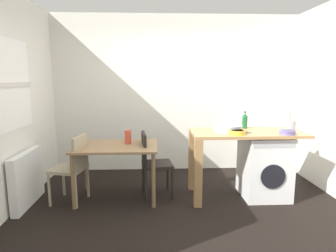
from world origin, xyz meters
The scene contains 16 objects.
ground_plane centered at (0.00, 0.00, 0.00)m, with size 5.46×5.46×0.00m, color black.
wall_back centered at (0.00, 1.75, 1.35)m, with size 4.60×0.10×2.70m, color silver.
radiator centered at (-2.02, 0.30, 0.35)m, with size 0.10×0.80×0.70m, color white.
dining_table centered at (-0.89, 0.47, 0.64)m, with size 1.10×0.76×0.74m.
chair_person_seat centered at (-1.44, 0.35, 0.51)m, with size 0.47×0.47×0.90m.
chair_opposite centered at (-0.41, 0.51, 0.51)m, with size 0.45×0.45×0.90m.
kitchen_counter centered at (0.66, 0.43, 0.76)m, with size 1.50×0.68×0.92m.
washing_machine centered at (1.14, 0.43, 0.43)m, with size 0.60×0.61×0.86m.
sink_basin centered at (0.61, 0.43, 0.97)m, with size 0.38×0.38×0.09m, color #9EA0A5.
tap centered at (0.61, 0.61, 1.06)m, with size 0.02×0.02×0.28m, color #B2B2B7.
bottle_tall_green centered at (0.92, 0.68, 1.03)m, with size 0.07×0.07×0.24m.
mixing_bowl centered at (0.68, 0.23, 0.95)m, with size 0.21×0.21×0.06m.
utensil_crock centered at (1.50, 0.48, 0.99)m, with size 0.11×0.11×0.30m.
colander centered at (1.32, 0.21, 0.95)m, with size 0.20×0.20×0.06m.
vase centered at (-0.74, 0.57, 0.83)m, with size 0.09×0.09×0.19m, color #D84C38.
scissors centered at (0.82, 0.33, 0.92)m, with size 0.15×0.06×0.01m.
Camera 1 is at (-0.37, -3.30, 1.63)m, focal length 30.53 mm.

